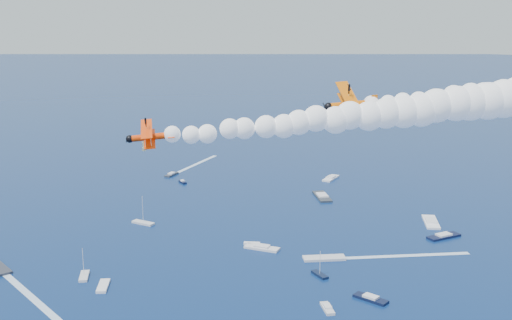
% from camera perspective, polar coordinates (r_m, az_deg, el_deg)
% --- Properties ---
extents(biplane_lead, '(12.66, 13.63, 9.19)m').
position_cam_1_polar(biplane_lead, '(100.99, 8.40, 4.80)').
color(biplane_lead, '#E26204').
extents(biplane_trail, '(9.97, 10.70, 6.28)m').
position_cam_1_polar(biplane_trail, '(92.29, -9.17, 2.01)').
color(biplane_trail, '#FF3D05').
extents(smoke_trail_trail, '(68.86, 64.28, 11.59)m').
position_cam_1_polar(smoke_trail_trail, '(97.11, 10.61, 4.03)').
color(smoke_trail_trail, white).
extents(spectator_boats, '(221.26, 170.58, 0.70)m').
position_cam_1_polar(spectator_boats, '(197.12, 7.06, -8.19)').
color(spectator_boats, silver).
rests_on(spectator_boats, ground).
extents(boat_wakes, '(133.28, 170.83, 0.04)m').
position_cam_1_polar(boat_wakes, '(222.92, -3.40, -5.61)').
color(boat_wakes, white).
rests_on(boat_wakes, ground).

